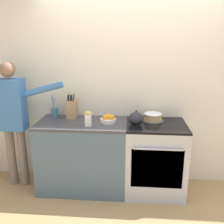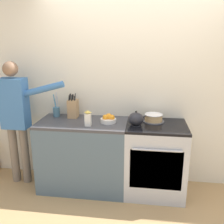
# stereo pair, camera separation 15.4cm
# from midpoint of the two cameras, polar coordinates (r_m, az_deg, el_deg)

# --- Properties ---
(ground_plane) EXTENTS (16.00, 16.00, 0.00)m
(ground_plane) POSITION_cam_midpoint_polar(r_m,az_deg,el_deg) (3.27, 3.12, -19.99)
(ground_plane) COLOR tan
(wall_back) EXTENTS (8.00, 0.04, 2.60)m
(wall_back) POSITION_cam_midpoint_polar(r_m,az_deg,el_deg) (3.35, 3.78, 5.21)
(wall_back) COLOR silver
(wall_back) RESTS_ON ground_plane
(counter_cabinet) EXTENTS (1.14, 0.61, 0.93)m
(counter_cabinet) POSITION_cam_midpoint_polar(r_m,az_deg,el_deg) (3.37, -7.96, -9.81)
(counter_cabinet) COLOR #4C6070
(counter_cabinet) RESTS_ON ground_plane
(stove_range) EXTENTS (0.74, 0.65, 0.93)m
(stove_range) POSITION_cam_midpoint_polar(r_m,az_deg,el_deg) (3.30, 8.42, -10.39)
(stove_range) COLOR #B7BABF
(stove_range) RESTS_ON ground_plane
(layer_cake) EXTENTS (0.28, 0.28, 0.10)m
(layer_cake) POSITION_cam_midpoint_polar(r_m,az_deg,el_deg) (3.23, 7.97, -1.24)
(layer_cake) COLOR #4C4C51
(layer_cake) RESTS_ON stove_range
(tea_kettle) EXTENTS (0.23, 0.19, 0.18)m
(tea_kettle) POSITION_cam_midpoint_polar(r_m,az_deg,el_deg) (3.05, 4.12, -1.53)
(tea_kettle) COLOR #232328
(tea_kettle) RESTS_ON stove_range
(knife_block) EXTENTS (0.12, 0.15, 0.33)m
(knife_block) POSITION_cam_midpoint_polar(r_m,az_deg,el_deg) (3.36, -10.50, 0.68)
(knife_block) COLOR tan
(knife_block) RESTS_ON counter_cabinet
(utensil_crock) EXTENTS (0.09, 0.09, 0.33)m
(utensil_crock) POSITION_cam_midpoint_polar(r_m,az_deg,el_deg) (3.45, -14.22, 0.01)
(utensil_crock) COLOR #477084
(utensil_crock) RESTS_ON counter_cabinet
(fruit_bowl) EXTENTS (0.20, 0.20, 0.12)m
(fruit_bowl) POSITION_cam_midpoint_polar(r_m,az_deg,el_deg) (3.14, -2.27, -1.67)
(fruit_bowl) COLOR silver
(fruit_bowl) RESTS_ON counter_cabinet
(milk_carton) EXTENTS (0.07, 0.07, 0.19)m
(milk_carton) POSITION_cam_midpoint_polar(r_m,az_deg,el_deg) (3.01, -6.92, -1.57)
(milk_carton) COLOR white
(milk_carton) RESTS_ON counter_cabinet
(person_baker) EXTENTS (0.94, 0.20, 1.68)m
(person_baker) POSITION_cam_midpoint_polar(r_m,az_deg,el_deg) (3.49, -22.84, -0.52)
(person_baker) COLOR #7A6B5B
(person_baker) RESTS_ON ground_plane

